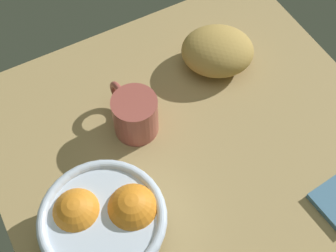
# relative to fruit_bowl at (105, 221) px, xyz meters

# --- Properties ---
(ground_plane) EXTENTS (0.72, 0.67, 0.03)m
(ground_plane) POSITION_rel_fruit_bowl_xyz_m (0.21, 0.09, -0.07)
(ground_plane) COLOR #A38855
(fruit_bowl) EXTENTS (0.20, 0.20, 0.11)m
(fruit_bowl) POSITION_rel_fruit_bowl_xyz_m (0.00, 0.00, 0.00)
(fruit_bowl) COLOR silver
(fruit_bowl) RESTS_ON ground
(bread_loaf) EXTENTS (0.19, 0.18, 0.08)m
(bread_loaf) POSITION_rel_fruit_bowl_xyz_m (0.35, 0.23, -0.02)
(bread_loaf) COLOR #AE8B45
(bread_loaf) RESTS_ON ground
(mug) EXTENTS (0.08, 0.13, 0.09)m
(mug) POSITION_rel_fruit_bowl_xyz_m (0.13, 0.17, -0.01)
(mug) COLOR #9D4A41
(mug) RESTS_ON ground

